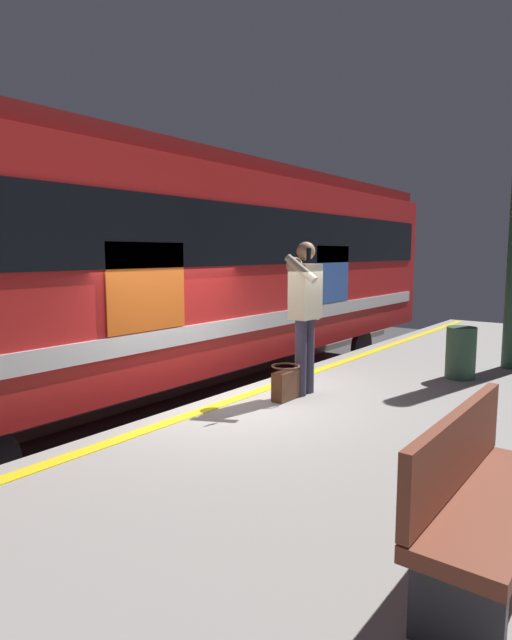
{
  "coord_description": "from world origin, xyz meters",
  "views": [
    {
      "loc": [
        4.72,
        4.12,
        2.72
      ],
      "look_at": [
        -0.3,
        0.3,
        1.9
      ],
      "focal_mm": 29.44,
      "sensor_mm": 36.0,
      "label": 1
    }
  ],
  "objects_px": {
    "passenger": "(305,305)",
    "bench": "(481,494)",
    "trash_bin": "(461,353)",
    "handbag": "(286,383)",
    "train_carriage": "(192,262)"
  },
  "relations": [
    {
      "from": "handbag",
      "to": "bench",
      "type": "distance_m",
      "value": 3.53
    },
    {
      "from": "handbag",
      "to": "passenger",
      "type": "bearing_deg",
      "value": 175.3
    },
    {
      "from": "passenger",
      "to": "bench",
      "type": "xyz_separation_m",
      "value": [
        2.59,
        2.69,
        -0.6
      ]
    },
    {
      "from": "trash_bin",
      "to": "train_carriage",
      "type": "bearing_deg",
      "value": -80.75
    },
    {
      "from": "passenger",
      "to": "handbag",
      "type": "bearing_deg",
      "value": -4.7
    },
    {
      "from": "train_carriage",
      "to": "handbag",
      "type": "bearing_deg",
      "value": 62.1
    },
    {
      "from": "train_carriage",
      "to": "trash_bin",
      "type": "bearing_deg",
      "value": 99.25
    },
    {
      "from": "train_carriage",
      "to": "bench",
      "type": "height_order",
      "value": "train_carriage"
    },
    {
      "from": "passenger",
      "to": "trash_bin",
      "type": "xyz_separation_m",
      "value": [
        -1.98,
        1.28,
        -0.74
      ]
    },
    {
      "from": "train_carriage",
      "to": "passenger",
      "type": "height_order",
      "value": "train_carriage"
    },
    {
      "from": "train_carriage",
      "to": "bench",
      "type": "bearing_deg",
      "value": 56.28
    },
    {
      "from": "passenger",
      "to": "handbag",
      "type": "xyz_separation_m",
      "value": [
        0.36,
        -0.03,
        -0.9
      ]
    },
    {
      "from": "passenger",
      "to": "bench",
      "type": "height_order",
      "value": "passenger"
    },
    {
      "from": "passenger",
      "to": "trash_bin",
      "type": "bearing_deg",
      "value": 147.1
    },
    {
      "from": "bench",
      "to": "trash_bin",
      "type": "distance_m",
      "value": 4.78
    }
  ]
}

